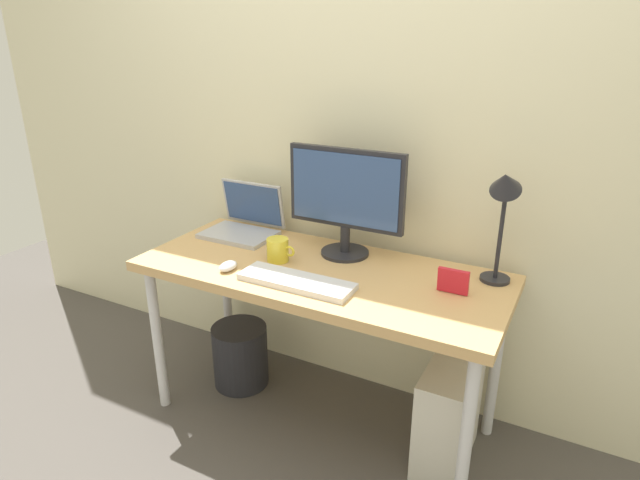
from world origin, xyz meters
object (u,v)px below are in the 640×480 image
(photo_frame, at_px, (453,281))
(computer_tower, at_px, (448,414))
(mouse, at_px, (228,266))
(desk, at_px, (320,283))
(wastebasket, at_px, (240,355))
(keyboard, at_px, (296,281))
(laptop, at_px, (245,221))
(monitor, at_px, (346,196))
(desk_lamp, at_px, (504,200))
(coffee_mug, at_px, (278,250))

(photo_frame, bearing_deg, computer_tower, -17.19)
(photo_frame, bearing_deg, mouse, -165.66)
(desk, distance_m, photo_frame, 0.53)
(wastebasket, bearing_deg, photo_frame, -1.30)
(desk, relative_size, computer_tower, 3.48)
(keyboard, distance_m, computer_tower, 0.79)
(photo_frame, xyz_separation_m, wastebasket, (-0.97, 0.02, -0.62))
(desk, distance_m, laptop, 0.54)
(monitor, distance_m, keyboard, 0.42)
(laptop, relative_size, wastebasket, 1.07)
(photo_frame, relative_size, wastebasket, 0.37)
(desk_lamp, xyz_separation_m, wastebasket, (-1.09, -0.13, -0.89))
(mouse, xyz_separation_m, photo_frame, (0.83, 0.21, 0.03))
(monitor, xyz_separation_m, mouse, (-0.33, -0.36, -0.24))
(keyboard, bearing_deg, photo_frame, 20.49)
(desk, xyz_separation_m, mouse, (-0.31, -0.18, 0.08))
(photo_frame, bearing_deg, laptop, 170.91)
(laptop, bearing_deg, photo_frame, -9.09)
(mouse, bearing_deg, desk_lamp, 20.87)
(laptop, height_order, desk_lamp, desk_lamp)
(desk, relative_size, monitor, 2.94)
(keyboard, bearing_deg, computer_tower, 18.41)
(laptop, distance_m, coffee_mug, 0.37)
(desk_lamp, distance_m, keyboard, 0.79)
(coffee_mug, relative_size, computer_tower, 0.29)
(photo_frame, bearing_deg, monitor, 163.46)
(keyboard, distance_m, wastebasket, 0.77)
(monitor, height_order, mouse, monitor)
(monitor, distance_m, computer_tower, 0.94)
(desk, bearing_deg, photo_frame, 3.23)
(desk, distance_m, keyboard, 0.19)
(monitor, xyz_separation_m, photo_frame, (0.49, -0.15, -0.21))
(keyboard, height_order, wastebasket, keyboard)
(monitor, xyz_separation_m, keyboard, (-0.03, -0.34, -0.24))
(photo_frame, bearing_deg, coffee_mug, -176.69)
(laptop, bearing_deg, desk_lamp, -0.72)
(mouse, bearing_deg, coffee_mug, 54.02)
(computer_tower, relative_size, wastebasket, 1.40)
(monitor, height_order, wastebasket, monitor)
(laptop, relative_size, photo_frame, 2.91)
(desk, bearing_deg, laptop, 158.79)
(desk, relative_size, keyboard, 3.32)
(computer_tower, xyz_separation_m, wastebasket, (-1.01, 0.03, -0.06))
(keyboard, relative_size, computer_tower, 1.05)
(laptop, xyz_separation_m, coffee_mug, (0.30, -0.20, -0.01))
(desk_lamp, height_order, coffee_mug, desk_lamp)
(computer_tower, bearing_deg, wastebasket, 178.15)
(mouse, relative_size, wastebasket, 0.30)
(laptop, bearing_deg, mouse, -64.13)
(monitor, height_order, laptop, monitor)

